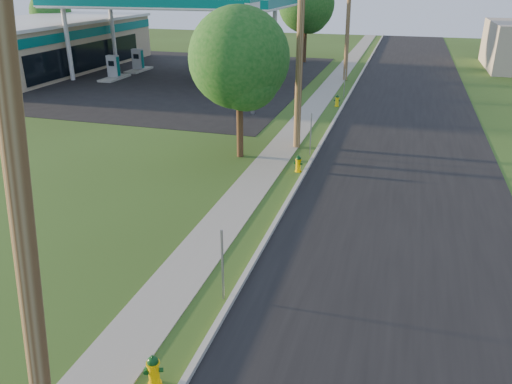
# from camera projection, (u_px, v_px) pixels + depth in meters

# --- Properties ---
(road) EXTENTS (8.00, 120.00, 0.02)m
(road) POSITION_uv_depth(u_px,v_px,m) (400.00, 222.00, 16.87)
(road) COLOR black
(road) RESTS_ON ground
(curb) EXTENTS (0.15, 120.00, 0.15)m
(curb) POSITION_uv_depth(u_px,v_px,m) (285.00, 206.00, 17.89)
(curb) COLOR #A8A599
(curb) RESTS_ON ground
(sidewalk) EXTENTS (1.50, 120.00, 0.03)m
(sidewalk) POSITION_uv_depth(u_px,v_px,m) (239.00, 202.00, 18.37)
(sidewalk) COLOR gray
(sidewalk) RESTS_ON ground
(forecourt) EXTENTS (26.00, 28.00, 0.02)m
(forecourt) POSITION_uv_depth(u_px,v_px,m) (154.00, 76.00, 41.58)
(forecourt) COLOR black
(forecourt) RESTS_ON ground
(utility_pole_near) EXTENTS (1.40, 0.32, 9.48)m
(utility_pole_near) POSITION_uv_depth(u_px,v_px,m) (20.00, 209.00, 6.62)
(utility_pole_near) COLOR brown
(utility_pole_near) RESTS_ON ground
(utility_pole_mid) EXTENTS (1.40, 0.32, 9.80)m
(utility_pole_mid) POSITION_uv_depth(u_px,v_px,m) (300.00, 42.00, 22.40)
(utility_pole_mid) COLOR brown
(utility_pole_mid) RESTS_ON ground
(utility_pole_far) EXTENTS (1.40, 0.32, 9.50)m
(utility_pole_far) POSITION_uv_depth(u_px,v_px,m) (348.00, 17.00, 38.31)
(utility_pole_far) COLOR brown
(utility_pole_far) RESTS_ON ground
(sign_post_near) EXTENTS (0.05, 0.04, 2.00)m
(sign_post_near) POSITION_uv_depth(u_px,v_px,m) (223.00, 265.00, 12.48)
(sign_post_near) COLOR gray
(sign_post_near) RESTS_ON ground
(sign_post_mid) EXTENTS (0.05, 0.04, 2.00)m
(sign_post_mid) POSITION_uv_depth(u_px,v_px,m) (311.00, 134.00, 22.87)
(sign_post_mid) COLOR gray
(sign_post_mid) RESTS_ON ground
(sign_post_far) EXTENTS (0.05, 0.04, 2.00)m
(sign_post_far) POSITION_uv_depth(u_px,v_px,m) (345.00, 84.00, 33.61)
(sign_post_far) COLOR gray
(sign_post_far) RESTS_ON ground
(gas_canopy) EXTENTS (18.18, 9.18, 6.40)m
(gas_canopy) POSITION_uv_depth(u_px,v_px,m) (171.00, 1.00, 38.73)
(gas_canopy) COLOR silver
(gas_canopy) RESTS_ON ground
(fuel_pump_nw) EXTENTS (1.20, 3.20, 1.90)m
(fuel_pump_nw) POSITION_uv_depth(u_px,v_px,m) (114.00, 70.00, 40.19)
(fuel_pump_nw) COLOR #A8A599
(fuel_pump_nw) RESTS_ON ground
(fuel_pump_ne) EXTENTS (1.20, 3.20, 1.90)m
(fuel_pump_ne) POSITION_uv_depth(u_px,v_px,m) (218.00, 76.00, 37.84)
(fuel_pump_ne) COLOR #A8A599
(fuel_pump_ne) RESTS_ON ground
(fuel_pump_sw) EXTENTS (1.20, 3.20, 1.90)m
(fuel_pump_sw) POSITION_uv_depth(u_px,v_px,m) (138.00, 63.00, 43.71)
(fuel_pump_sw) COLOR #A8A599
(fuel_pump_sw) RESTS_ON ground
(fuel_pump_se) EXTENTS (1.20, 3.20, 1.90)m
(fuel_pump_se) POSITION_uv_depth(u_px,v_px,m) (235.00, 68.00, 41.37)
(fuel_pump_se) COLOR #A8A599
(fuel_pump_se) RESTS_ON ground
(convenience_store) EXTENTS (10.40, 22.40, 4.25)m
(convenience_store) POSITION_uv_depth(u_px,v_px,m) (39.00, 45.00, 43.61)
(convenience_store) COLOR tan
(convenience_store) RESTS_ON ground
(price_pylon) EXTENTS (0.34, 2.04, 6.85)m
(price_pylon) POSITION_uv_depth(u_px,v_px,m) (253.00, 20.00, 28.07)
(price_pylon) COLOR gray
(price_pylon) RESTS_ON ground
(tree_verge) EXTENTS (4.38, 4.38, 6.63)m
(tree_verge) POSITION_uv_depth(u_px,v_px,m) (241.00, 63.00, 21.33)
(tree_verge) COLOR #372316
(tree_verge) RESTS_ON ground
(tree_lot) EXTENTS (5.23, 5.23, 7.93)m
(tree_lot) POSITION_uv_depth(u_px,v_px,m) (307.00, 6.00, 46.48)
(tree_lot) COLOR #372316
(tree_lot) RESTS_ON ground
(tree_back) EXTENTS (4.20, 4.20, 6.37)m
(tree_back) POSITION_uv_depth(u_px,v_px,m) (51.00, 14.00, 52.33)
(tree_back) COLOR #372316
(tree_back) RESTS_ON ground
(hydrant_near) EXTENTS (0.39, 0.35, 0.76)m
(hydrant_near) POSITION_uv_depth(u_px,v_px,m) (154.00, 371.00, 10.00)
(hydrant_near) COLOR #FDB800
(hydrant_near) RESTS_ON ground
(hydrant_mid) EXTENTS (0.38, 0.34, 0.73)m
(hydrant_mid) POSITION_uv_depth(u_px,v_px,m) (298.00, 164.00, 21.15)
(hydrant_mid) COLOR #E2B400
(hydrant_mid) RESTS_ON ground
(hydrant_far) EXTENTS (0.39, 0.35, 0.76)m
(hydrant_far) POSITION_uv_depth(u_px,v_px,m) (337.00, 101.00, 31.87)
(hydrant_far) COLOR yellow
(hydrant_far) RESTS_ON ground
(car_silver) EXTENTS (4.86, 3.13, 1.54)m
(car_silver) POSITION_uv_depth(u_px,v_px,m) (224.00, 69.00, 40.58)
(car_silver) COLOR #B2B5BB
(car_silver) RESTS_ON ground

